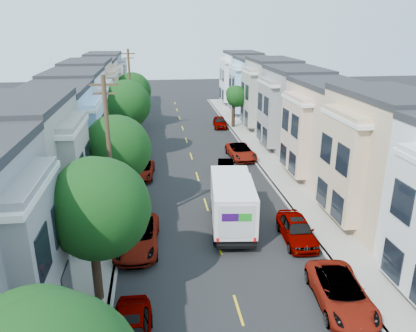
# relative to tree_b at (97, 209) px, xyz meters

# --- Properties ---
(ground) EXTENTS (160.00, 160.00, 0.00)m
(ground) POSITION_rel_tree_b_xyz_m (6.30, 4.38, -4.91)
(ground) COLOR black
(ground) RESTS_ON ground
(road_slab) EXTENTS (12.00, 70.00, 0.02)m
(road_slab) POSITION_rel_tree_b_xyz_m (6.30, 19.38, -4.90)
(road_slab) COLOR black
(road_slab) RESTS_ON ground
(curb_left) EXTENTS (0.30, 70.00, 0.15)m
(curb_left) POSITION_rel_tree_b_xyz_m (0.25, 19.38, -4.84)
(curb_left) COLOR gray
(curb_left) RESTS_ON ground
(curb_right) EXTENTS (0.30, 70.00, 0.15)m
(curb_right) POSITION_rel_tree_b_xyz_m (12.35, 19.38, -4.84)
(curb_right) COLOR gray
(curb_right) RESTS_ON ground
(sidewalk_left) EXTENTS (2.60, 70.00, 0.15)m
(sidewalk_left) POSITION_rel_tree_b_xyz_m (-1.05, 19.38, -4.84)
(sidewalk_left) COLOR gray
(sidewalk_left) RESTS_ON ground
(sidewalk_right) EXTENTS (2.60, 70.00, 0.15)m
(sidewalk_right) POSITION_rel_tree_b_xyz_m (13.65, 19.38, -4.84)
(sidewalk_right) COLOR gray
(sidewalk_right) RESTS_ON ground
(centerline) EXTENTS (0.12, 70.00, 0.01)m
(centerline) POSITION_rel_tree_b_xyz_m (6.30, 19.38, -4.91)
(centerline) COLOR gold
(centerline) RESTS_ON ground
(townhouse_row_left) EXTENTS (5.00, 70.00, 8.50)m
(townhouse_row_left) POSITION_rel_tree_b_xyz_m (-4.85, 19.38, -4.91)
(townhouse_row_left) COLOR beige
(townhouse_row_left) RESTS_ON ground
(townhouse_row_right) EXTENTS (5.00, 70.00, 8.50)m
(townhouse_row_right) POSITION_rel_tree_b_xyz_m (17.45, 19.38, -4.91)
(townhouse_row_right) COLOR beige
(townhouse_row_right) RESTS_ON ground
(tree_b) EXTENTS (4.70, 4.70, 7.28)m
(tree_b) POSITION_rel_tree_b_xyz_m (0.00, 0.00, 0.00)
(tree_b) COLOR black
(tree_b) RESTS_ON ground
(tree_c) EXTENTS (4.70, 4.70, 7.06)m
(tree_c) POSITION_rel_tree_b_xyz_m (0.00, 10.06, -0.22)
(tree_c) COLOR black
(tree_c) RESTS_ON ground
(tree_d) EXTENTS (4.70, 4.70, 7.81)m
(tree_d) POSITION_rel_tree_b_xyz_m (-0.00, 22.79, 0.53)
(tree_d) COLOR black
(tree_d) RESTS_ON ground
(tree_e) EXTENTS (4.70, 4.70, 7.11)m
(tree_e) POSITION_rel_tree_b_xyz_m (0.00, 35.81, -0.17)
(tree_e) COLOR black
(tree_e) RESTS_ON ground
(tree_far_r) EXTENTS (2.74, 2.74, 5.46)m
(tree_far_r) POSITION_rel_tree_b_xyz_m (13.19, 33.82, -0.89)
(tree_far_r) COLOR black
(tree_far_r) RESTS_ON ground
(utility_pole_near) EXTENTS (1.60, 0.26, 10.00)m
(utility_pole_near) POSITION_rel_tree_b_xyz_m (0.00, 6.38, 0.24)
(utility_pole_near) COLOR #42301E
(utility_pole_near) RESTS_ON ground
(utility_pole_far) EXTENTS (1.60, 0.26, 10.00)m
(utility_pole_far) POSITION_rel_tree_b_xyz_m (0.00, 32.38, 0.24)
(utility_pole_far) COLOR #42301E
(utility_pole_far) RESTS_ON ground
(fedex_truck) EXTENTS (2.65, 6.87, 3.30)m
(fedex_truck) POSITION_rel_tree_b_xyz_m (7.56, 6.76, -3.07)
(fedex_truck) COLOR silver
(fedex_truck) RESTS_ON ground
(lead_sedan) EXTENTS (1.73, 3.85, 1.24)m
(lead_sedan) POSITION_rel_tree_b_xyz_m (8.92, 16.62, -4.29)
(lead_sedan) COLOR black
(lead_sedan) RESTS_ON ground
(parked_left_c) EXTENTS (2.74, 5.58, 1.52)m
(parked_left_c) POSITION_rel_tree_b_xyz_m (1.40, 4.74, -4.15)
(parked_left_c) COLOR #A1A1A1
(parked_left_c) RESTS_ON ground
(parked_left_d) EXTENTS (2.38, 4.65, 1.26)m
(parked_left_d) POSITION_rel_tree_b_xyz_m (1.40, 16.95, -4.28)
(parked_left_d) COLOR #591710
(parked_left_d) RESTS_ON ground
(parked_right_a) EXTENTS (2.80, 5.29, 1.42)m
(parked_right_a) POSITION_rel_tree_b_xyz_m (11.20, -1.93, -4.20)
(parked_right_a) COLOR #313335
(parked_right_a) RESTS_ON ground
(parked_right_b) EXTENTS (2.07, 4.83, 1.54)m
(parked_right_b) POSITION_rel_tree_b_xyz_m (11.20, 4.33, -4.14)
(parked_right_b) COLOR silver
(parked_right_b) RESTS_ON ground
(parked_right_c) EXTENTS (2.60, 5.16, 1.40)m
(parked_right_c) POSITION_rel_tree_b_xyz_m (11.20, 21.02, -4.21)
(parked_right_c) COLOR black
(parked_right_c) RESTS_ON ground
(parked_right_d) EXTENTS (1.99, 4.45, 1.40)m
(parked_right_d) POSITION_rel_tree_b_xyz_m (11.20, 34.18, -4.21)
(parked_right_d) COLOR black
(parked_right_d) RESTS_ON ground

